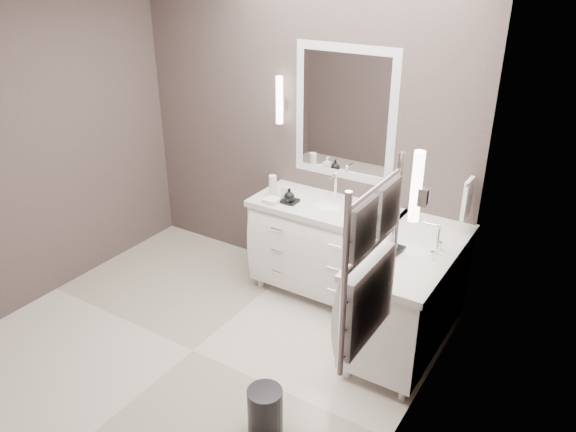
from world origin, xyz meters
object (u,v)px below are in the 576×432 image
Objects in this scene: vanity_back at (325,244)px; vanity_right at (409,292)px; towel_ladder at (370,273)px; waste_bin at (265,410)px.

vanity_back is 1.00× the size of vanity_right.
vanity_back and vanity_right have the same top height.
towel_ladder is at bearing -80.16° from vanity_right.
towel_ladder is at bearing -55.90° from vanity_back.
vanity_back is 2.16m from towel_ladder.
vanity_back reaches higher than waste_bin.
waste_bin is (0.45, -1.57, -0.33)m from vanity_back.
vanity_back is 1.66m from waste_bin.
vanity_right reaches higher than waste_bin.
vanity_back is 1.38× the size of towel_ladder.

